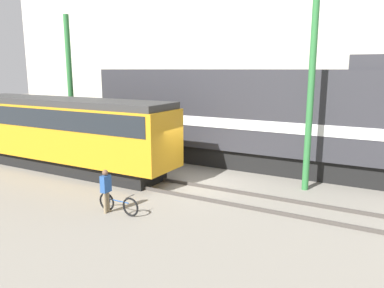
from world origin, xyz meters
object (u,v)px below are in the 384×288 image
(utility_pole_left, at_px, (70,87))
(utility_pole_center, at_px, (310,98))
(person, at_px, (106,187))
(streetcar, at_px, (64,129))
(bicycle, at_px, (118,204))
(freight_locomotive, at_px, (244,116))

(utility_pole_left, bearing_deg, utility_pole_center, 0.00)
(person, bearing_deg, utility_pole_left, 142.55)
(person, distance_m, utility_pole_left, 10.44)
(streetcar, xyz_separation_m, bicycle, (6.21, -3.32, -1.71))
(utility_pole_left, bearing_deg, streetcar, -50.72)
(streetcar, relative_size, bicycle, 7.03)
(freight_locomotive, bearing_deg, person, -101.30)
(utility_pole_center, bearing_deg, utility_pole_left, 180.00)
(bicycle, relative_size, utility_pole_left, 0.22)
(freight_locomotive, distance_m, utility_pole_left, 10.10)
(bicycle, distance_m, person, 0.75)
(streetcar, xyz_separation_m, utility_pole_left, (-2.14, 2.61, 1.94))
(bicycle, height_order, person, person)
(bicycle, bearing_deg, utility_pole_center, 49.02)
(streetcar, xyz_separation_m, person, (5.79, -3.46, -1.11))
(streetcar, relative_size, utility_pole_left, 1.55)
(streetcar, distance_m, utility_pole_center, 11.79)
(streetcar, bearing_deg, person, -30.86)
(streetcar, relative_size, person, 7.87)
(person, bearing_deg, bicycle, 19.26)
(bicycle, bearing_deg, utility_pole_left, 144.60)
(freight_locomotive, height_order, streetcar, freight_locomotive)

